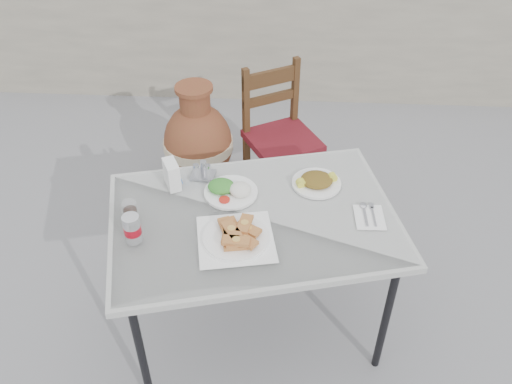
# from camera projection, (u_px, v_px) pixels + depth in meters

# --- Properties ---
(ground) EXTENTS (80.00, 80.00, 0.00)m
(ground) POSITION_uv_depth(u_px,v_px,m) (276.00, 327.00, 2.84)
(ground) COLOR slate
(ground) RESTS_ON ground
(cafe_table) EXTENTS (1.42, 1.12, 0.76)m
(cafe_table) POSITION_uv_depth(u_px,v_px,m) (254.00, 225.00, 2.41)
(cafe_table) COLOR black
(cafe_table) RESTS_ON ground
(pide_plate) EXTENTS (0.37, 0.37, 0.06)m
(pide_plate) POSITION_uv_depth(u_px,v_px,m) (236.00, 234.00, 2.24)
(pide_plate) COLOR white
(pide_plate) RESTS_ON cafe_table
(salad_rice_plate) EXTENTS (0.25, 0.25, 0.06)m
(salad_rice_plate) POSITION_uv_depth(u_px,v_px,m) (230.00, 190.00, 2.48)
(salad_rice_plate) COLOR white
(salad_rice_plate) RESTS_ON cafe_table
(salad_chopped_plate) EXTENTS (0.23, 0.23, 0.05)m
(salad_chopped_plate) POSITION_uv_depth(u_px,v_px,m) (317.00, 181.00, 2.53)
(salad_chopped_plate) COLOR white
(salad_chopped_plate) RESTS_ON cafe_table
(soda_can) EXTENTS (0.07, 0.07, 0.13)m
(soda_can) POSITION_uv_depth(u_px,v_px,m) (132.00, 229.00, 2.22)
(soda_can) COLOR silver
(soda_can) RESTS_ON cafe_table
(cola_glass) EXTENTS (0.06, 0.06, 0.09)m
(cola_glass) POSITION_uv_depth(u_px,v_px,m) (130.00, 212.00, 2.33)
(cola_glass) COLOR white
(cola_glass) RESTS_ON cafe_table
(napkin_holder) EXTENTS (0.10, 0.12, 0.13)m
(napkin_holder) POSITION_uv_depth(u_px,v_px,m) (172.00, 174.00, 2.50)
(napkin_holder) COLOR white
(napkin_holder) RESTS_ON cafe_table
(condiment_caddy) EXTENTS (0.12, 0.10, 0.08)m
(condiment_caddy) POSITION_uv_depth(u_px,v_px,m) (203.00, 172.00, 2.58)
(condiment_caddy) COLOR #BABAC1
(condiment_caddy) RESTS_ON cafe_table
(cutlery_napkin) EXTENTS (0.13, 0.18, 0.01)m
(cutlery_napkin) POSITION_uv_depth(u_px,v_px,m) (369.00, 215.00, 2.37)
(cutlery_napkin) COLOR white
(cutlery_napkin) RESTS_ON cafe_table
(chair) EXTENTS (0.54, 0.54, 0.90)m
(chair) POSITION_uv_depth(u_px,v_px,m) (280.00, 136.00, 3.40)
(chair) COLOR #351D0E
(chair) RESTS_ON ground
(terracotta_urn) EXTENTS (0.45, 0.45, 0.79)m
(terracotta_urn) POSITION_uv_depth(u_px,v_px,m) (198.00, 145.00, 3.51)
(terracotta_urn) COLOR brown
(terracotta_urn) RESTS_ON ground
(back_wall) EXTENTS (6.00, 0.25, 1.20)m
(back_wall) POSITION_uv_depth(u_px,v_px,m) (287.00, 28.00, 4.39)
(back_wall) COLOR #A39A88
(back_wall) RESTS_ON ground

